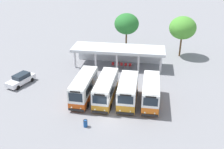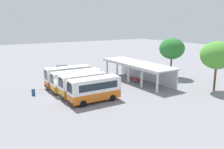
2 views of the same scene
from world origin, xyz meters
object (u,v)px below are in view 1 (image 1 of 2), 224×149
waiting_chair_second_from_end (117,64)px  waiting_chair_fourth_seat (126,65)px  city_bus_fourth_amber (151,92)px  parked_car_flank (21,79)px  waiting_chair_end_by_column (113,64)px  city_bus_nearest_orange (84,87)px  city_bus_second_in_row (106,88)px  waiting_chair_middle_seat (121,65)px  city_bus_middle_cream (128,91)px  waiting_chair_fifth_seat (130,65)px  litter_bin_apron (85,123)px

waiting_chair_second_from_end → waiting_chair_fourth_seat: same height
city_bus_fourth_amber → waiting_chair_second_from_end: 12.54m
parked_car_flank → waiting_chair_end_by_column: size_ratio=5.70×
parked_car_flank → city_bus_nearest_orange: bearing=-14.1°
parked_car_flank → waiting_chair_end_by_column: bearing=33.2°
waiting_chair_fourth_seat → waiting_chair_second_from_end: bearing=178.1°
city_bus_second_in_row → waiting_chair_second_from_end: city_bus_second_in_row is taller
waiting_chair_second_from_end → waiting_chair_fourth_seat: (1.49, -0.05, 0.00)m
city_bus_second_in_row → waiting_chair_middle_seat: bearing=85.8°
city_bus_middle_cream → waiting_chair_end_by_column: 11.90m
waiting_chair_end_by_column → waiting_chair_second_from_end: 0.75m
parked_car_flank → waiting_chair_fifth_seat: 17.88m
city_bus_fourth_amber → parked_car_flank: size_ratio=1.45×
waiting_chair_fifth_seat → waiting_chair_middle_seat: bearing=177.6°
city_bus_nearest_orange → waiting_chair_middle_seat: 11.78m
city_bus_nearest_orange → city_bus_middle_cream: city_bus_nearest_orange is taller
waiting_chair_fourth_seat → city_bus_nearest_orange: bearing=-112.4°
city_bus_middle_cream → waiting_chair_middle_seat: (-2.17, 11.28, -1.29)m
city_bus_second_in_row → litter_bin_apron: (-1.32, -6.23, -1.30)m
waiting_chair_end_by_column → waiting_chair_middle_seat: same height
city_bus_fourth_amber → parked_car_flank: (-19.46, 2.60, -0.98)m
city_bus_fourth_amber → waiting_chair_fourth_seat: city_bus_fourth_amber is taller
city_bus_nearest_orange → waiting_chair_fifth_seat: city_bus_nearest_orange is taller
waiting_chair_fifth_seat → litter_bin_apron: bearing=-101.9°
parked_car_flank → litter_bin_apron: (12.18, -8.76, -0.37)m
waiting_chair_end_by_column → waiting_chair_fifth_seat: bearing=-0.5°
waiting_chair_fifth_seat → litter_bin_apron: litter_bin_apron is taller
waiting_chair_second_from_end → waiting_chair_end_by_column: bearing=-179.1°
city_bus_middle_cream → parked_car_flank: 16.75m
city_bus_second_in_row → waiting_chair_fourth_seat: bearing=81.9°
city_bus_nearest_orange → litter_bin_apron: city_bus_nearest_orange is taller
city_bus_fourth_amber → waiting_chair_fourth_seat: size_ratio=8.25×
waiting_chair_end_by_column → waiting_chair_middle_seat: 1.49m
waiting_chair_fifth_seat → waiting_chair_end_by_column: bearing=179.5°
city_bus_middle_cream → waiting_chair_middle_seat: bearing=100.9°
city_bus_second_in_row → city_bus_middle_cream: (2.98, -0.33, 0.06)m
city_bus_nearest_orange → city_bus_fourth_amber: size_ratio=1.07×
city_bus_fourth_amber → waiting_chair_middle_seat: 12.24m
city_bus_fourth_amber → waiting_chair_fifth_seat: bearing=108.4°
litter_bin_apron → waiting_chair_second_from_end: bearing=85.4°
city_bus_nearest_orange → city_bus_middle_cream: 5.96m
city_bus_second_in_row → litter_bin_apron: city_bus_second_in_row is taller
parked_car_flank → waiting_chair_middle_seat: parked_car_flank is taller
city_bus_fourth_amber → litter_bin_apron: bearing=-139.8°
waiting_chair_fourth_seat → city_bus_second_in_row: bearing=-98.1°
waiting_chair_end_by_column → waiting_chair_fourth_seat: 2.24m
waiting_chair_end_by_column → city_bus_second_in_row: bearing=-86.4°
city_bus_fourth_amber → litter_bin_apron: (-7.27, -6.16, -1.35)m
city_bus_nearest_orange → waiting_chair_second_from_end: city_bus_nearest_orange is taller
city_bus_middle_cream → litter_bin_apron: 7.42m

